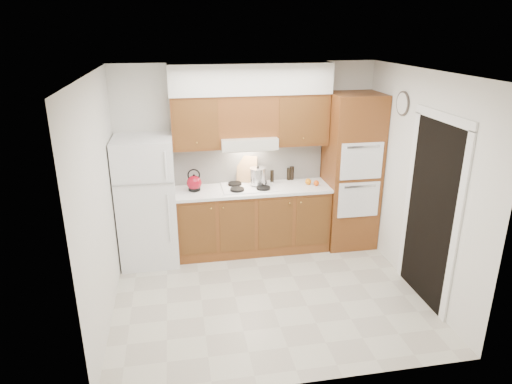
# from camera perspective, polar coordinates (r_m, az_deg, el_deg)

# --- Properties ---
(floor) EXTENTS (3.60, 3.60, 0.00)m
(floor) POSITION_cam_1_polar(r_m,az_deg,el_deg) (5.65, 1.48, -12.56)
(floor) COLOR beige
(floor) RESTS_ON ground
(ceiling) EXTENTS (3.60, 3.60, 0.00)m
(ceiling) POSITION_cam_1_polar(r_m,az_deg,el_deg) (4.78, 1.76, 14.72)
(ceiling) COLOR white
(ceiling) RESTS_ON wall_back
(wall_back) EXTENTS (3.60, 0.02, 2.60)m
(wall_back) POSITION_cam_1_polar(r_m,az_deg,el_deg) (6.47, -1.11, 4.42)
(wall_back) COLOR silver
(wall_back) RESTS_ON floor
(wall_left) EXTENTS (0.02, 3.00, 2.60)m
(wall_left) POSITION_cam_1_polar(r_m,az_deg,el_deg) (5.04, -18.87, -1.33)
(wall_left) COLOR silver
(wall_left) RESTS_ON floor
(wall_right) EXTENTS (0.02, 3.00, 2.60)m
(wall_right) POSITION_cam_1_polar(r_m,az_deg,el_deg) (5.70, 19.62, 1.03)
(wall_right) COLOR silver
(wall_right) RESTS_ON floor
(fridge) EXTENTS (0.75, 0.72, 1.72)m
(fridge) POSITION_cam_1_polar(r_m,az_deg,el_deg) (6.21, -13.45, -1.12)
(fridge) COLOR white
(fridge) RESTS_ON floor
(base_cabinets) EXTENTS (2.11, 0.60, 0.90)m
(base_cabinets) POSITION_cam_1_polar(r_m,az_deg,el_deg) (6.48, -0.42, -3.53)
(base_cabinets) COLOR brown
(base_cabinets) RESTS_ON floor
(countertop) EXTENTS (2.13, 0.62, 0.04)m
(countertop) POSITION_cam_1_polar(r_m,az_deg,el_deg) (6.30, -0.41, 0.35)
(countertop) COLOR white
(countertop) RESTS_ON base_cabinets
(backsplash) EXTENTS (2.11, 0.03, 0.56)m
(backsplash) POSITION_cam_1_polar(r_m,az_deg,el_deg) (6.49, -0.87, 3.71)
(backsplash) COLOR white
(backsplash) RESTS_ON countertop
(oven_cabinet) EXTENTS (0.70, 0.65, 2.20)m
(oven_cabinet) POSITION_cam_1_polar(r_m,az_deg,el_deg) (6.61, 11.80, 2.51)
(oven_cabinet) COLOR brown
(oven_cabinet) RESTS_ON floor
(upper_cab_left) EXTENTS (0.63, 0.33, 0.70)m
(upper_cab_left) POSITION_cam_1_polar(r_m,az_deg,el_deg) (6.11, -7.60, 8.62)
(upper_cab_left) COLOR brown
(upper_cab_left) RESTS_ON wall_back
(upper_cab_right) EXTENTS (0.73, 0.33, 0.70)m
(upper_cab_right) POSITION_cam_1_polar(r_m,az_deg,el_deg) (6.34, 5.57, 9.10)
(upper_cab_right) COLOR brown
(upper_cab_right) RESTS_ON wall_back
(range_hood) EXTENTS (0.75, 0.45, 0.15)m
(range_hood) POSITION_cam_1_polar(r_m,az_deg,el_deg) (6.19, -1.02, 6.31)
(range_hood) COLOR silver
(range_hood) RESTS_ON wall_back
(upper_cab_over_hood) EXTENTS (0.75, 0.33, 0.55)m
(upper_cab_over_hood) POSITION_cam_1_polar(r_m,az_deg,el_deg) (6.17, -1.13, 9.60)
(upper_cab_over_hood) COLOR brown
(upper_cab_over_hood) RESTS_ON range_hood
(soffit) EXTENTS (2.13, 0.36, 0.40)m
(soffit) POSITION_cam_1_polar(r_m,az_deg,el_deg) (6.10, -0.66, 13.98)
(soffit) COLOR silver
(soffit) RESTS_ON wall_back
(cooktop) EXTENTS (0.74, 0.50, 0.01)m
(cooktop) POSITION_cam_1_polar(r_m,az_deg,el_deg) (6.30, -0.89, 0.61)
(cooktop) COLOR white
(cooktop) RESTS_ON countertop
(doorway) EXTENTS (0.02, 0.90, 2.10)m
(doorway) POSITION_cam_1_polar(r_m,az_deg,el_deg) (5.50, 20.96, -2.61)
(doorway) COLOR black
(doorway) RESTS_ON floor
(wall_clock) EXTENTS (0.02, 0.30, 0.30)m
(wall_clock) POSITION_cam_1_polar(r_m,az_deg,el_deg) (5.97, 17.88, 10.49)
(wall_clock) COLOR #3F3833
(wall_clock) RESTS_ON wall_right
(kettle) EXTENTS (0.26, 0.26, 0.20)m
(kettle) POSITION_cam_1_polar(r_m,az_deg,el_deg) (6.21, -7.74, 1.14)
(kettle) COLOR maroon
(kettle) RESTS_ON countertop
(cutting_board) EXTENTS (0.30, 0.18, 0.37)m
(cutting_board) POSITION_cam_1_polar(r_m,az_deg,el_deg) (6.45, -1.15, 2.87)
(cutting_board) COLOR tan
(cutting_board) RESTS_ON countertop
(stock_pot) EXTENTS (0.22, 0.22, 0.22)m
(stock_pot) POSITION_cam_1_polar(r_m,az_deg,el_deg) (6.33, 0.22, 1.97)
(stock_pot) COLOR silver
(stock_pot) RESTS_ON cooktop
(condiment_a) EXTENTS (0.06, 0.06, 0.18)m
(condiment_a) POSITION_cam_1_polar(r_m,az_deg,el_deg) (6.48, 2.01, 1.95)
(condiment_a) COLOR black
(condiment_a) RESTS_ON countertop
(condiment_b) EXTENTS (0.08, 0.08, 0.20)m
(condiment_b) POSITION_cam_1_polar(r_m,az_deg,el_deg) (6.63, 4.50, 2.38)
(condiment_b) COLOR black
(condiment_b) RESTS_ON countertop
(condiment_c) EXTENTS (0.07, 0.07, 0.18)m
(condiment_c) POSITION_cam_1_polar(r_m,az_deg,el_deg) (6.62, 4.15, 2.28)
(condiment_c) COLOR black
(condiment_c) RESTS_ON countertop
(orange_near) EXTENTS (0.08, 0.08, 0.08)m
(orange_near) POSITION_cam_1_polar(r_m,az_deg,el_deg) (6.42, 7.55, 1.12)
(orange_near) COLOR orange
(orange_near) RESTS_ON countertop
(orange_far) EXTENTS (0.09, 0.09, 0.09)m
(orange_far) POSITION_cam_1_polar(r_m,az_deg,el_deg) (6.46, 6.55, 1.30)
(orange_far) COLOR orange
(orange_far) RESTS_ON countertop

